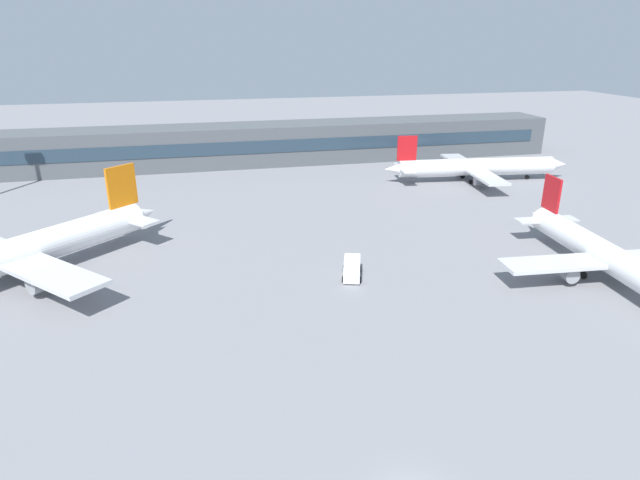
% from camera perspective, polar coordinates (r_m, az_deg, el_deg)
% --- Properties ---
extents(ground_plane, '(400.00, 400.00, 0.00)m').
position_cam_1_polar(ground_plane, '(71.08, -2.56, -2.48)').
color(ground_plane, gray).
extents(terminal_building, '(148.16, 12.13, 9.00)m').
position_cam_1_polar(terminal_building, '(127.83, -7.83, 9.99)').
color(terminal_building, '#4C5156').
rests_on(terminal_building, ground_plane).
extents(airplane_near, '(27.13, 38.81, 9.58)m').
position_cam_1_polar(airplane_near, '(73.02, 28.85, -2.05)').
color(airplane_near, white).
rests_on(airplane_near, ground_plane).
extents(airplane_mid, '(35.87, 33.84, 11.28)m').
position_cam_1_polar(airplane_mid, '(73.83, -30.77, -1.75)').
color(airplane_mid, white).
rests_on(airplane_mid, ground_plane).
extents(airplane_far, '(38.94, 27.29, 9.62)m').
position_cam_1_polar(airplane_far, '(115.92, 16.35, 7.44)').
color(airplane_far, white).
rests_on(airplane_far, ground_plane).
extents(service_van_white, '(3.49, 5.56, 2.08)m').
position_cam_1_polar(service_van_white, '(66.81, 3.41, -3.03)').
color(service_van_white, white).
rests_on(service_van_white, ground_plane).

